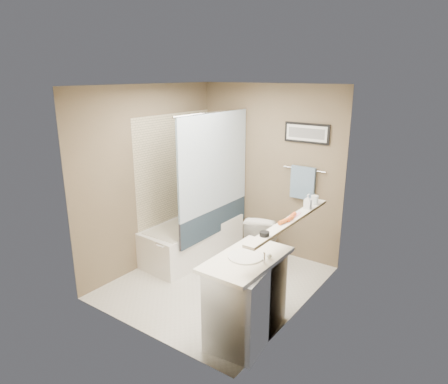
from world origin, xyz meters
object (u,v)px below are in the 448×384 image
Objects in this scene: bathtub at (192,239)px; glass_jar at (315,200)px; vanity at (247,299)px; candle_bowl_near at (264,234)px; toilet at (263,238)px; soap_bottle at (308,201)px; hair_brush_front at (286,220)px; hair_brush_back at (291,217)px.

glass_jar is at bearing 5.08° from bathtub.
candle_bowl_near is at bearing -11.15° from vanity.
candle_bowl_near is (1.79, -1.08, 0.89)m from bathtub.
soap_bottle reaches higher than toilet.
glass_jar is 0.19m from soap_bottle.
soap_bottle reaches higher than glass_jar.
toilet is 4.46× the size of soap_bottle.
soap_bottle is at bearing 90.00° from hair_brush_front.
hair_brush_back reaches higher than candle_bowl_near.
bathtub is at bearing -178.74° from glass_jar.
vanity is 0.86m from hair_brush_front.
toilet is at bearing 131.89° from hair_brush_back.
glass_jar is (0.19, 1.11, 0.77)m from vanity.
toilet is 1.25m from glass_jar.
hair_brush_back is (0.87, -0.97, 0.78)m from toilet.
candle_bowl_near is 0.41× the size of hair_brush_back.
hair_brush_front reaches higher than vanity.
candle_bowl_near is 1.12m from glass_jar.
bathtub is 2.03m from soap_bottle.
hair_brush_front is 0.70m from glass_jar.
glass_jar is at bearing 90.00° from candle_bowl_near.
candle_bowl_near is at bearing 101.52° from toilet.
glass_jar reaches higher than candle_bowl_near.
bathtub is 16.67× the size of candle_bowl_near.
hair_brush_front is at bearing -90.00° from hair_brush_back.
soap_bottle reaches higher than vanity.
vanity is at bearing -114.53° from hair_brush_front.
candle_bowl_near is at bearing -90.00° from glass_jar.
glass_jar reaches higher than toilet.
glass_jar is at bearing 90.00° from soap_bottle.
vanity is 1.36m from glass_jar.
candle_bowl_near is 0.42m from hair_brush_front.
candle_bowl_near is 0.90× the size of glass_jar.
soap_bottle is at bearing -90.00° from glass_jar.
vanity is at bearing 175.70° from candle_bowl_near.
toilet is at bearing 146.48° from soap_bottle.
vanity is (0.68, -1.49, 0.04)m from toilet.
soap_bottle is at bearing 90.00° from hair_brush_back.
vanity is 5.62× the size of soap_bottle.
hair_brush_front is at bearing -90.00° from soap_bottle.
glass_jar is (0.87, -0.39, 0.81)m from toilet.
candle_bowl_near is at bearing -90.00° from hair_brush_back.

